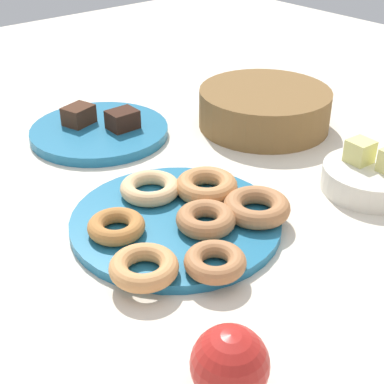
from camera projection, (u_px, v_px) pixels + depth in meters
ground_plane at (176, 225)px, 0.80m from camera, size 2.40×2.40×0.00m
donut_plate at (176, 221)px, 0.80m from camera, size 0.30×0.30×0.01m
donut_0 at (150, 188)px, 0.84m from camera, size 0.12×0.12×0.02m
donut_1 at (206, 219)px, 0.77m from camera, size 0.09×0.09×0.03m
donut_2 at (116, 226)px, 0.75m from camera, size 0.08×0.08×0.02m
donut_3 at (215, 262)px, 0.69m from camera, size 0.11×0.11×0.02m
donut_4 at (207, 186)px, 0.84m from camera, size 0.11×0.11×0.03m
donut_5 at (257, 207)px, 0.79m from camera, size 0.11×0.11×0.03m
donut_6 at (144, 267)px, 0.68m from camera, size 0.09×0.09×0.02m
cake_plate at (100, 132)px, 1.05m from camera, size 0.26×0.26×0.02m
brownie_near at (79, 115)px, 1.05m from camera, size 0.06×0.06×0.03m
brownie_far at (123, 119)px, 1.04m from camera, size 0.04×0.05×0.03m
basket at (264, 108)px, 1.08m from camera, size 0.27×0.27×0.07m
fruit_bowl at (370, 179)px, 0.88m from camera, size 0.15×0.15×0.04m
melon_chunk_left at (360, 151)px, 0.87m from camera, size 0.04×0.04×0.04m
apple at (230, 364)px, 0.53m from camera, size 0.08×0.08×0.08m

